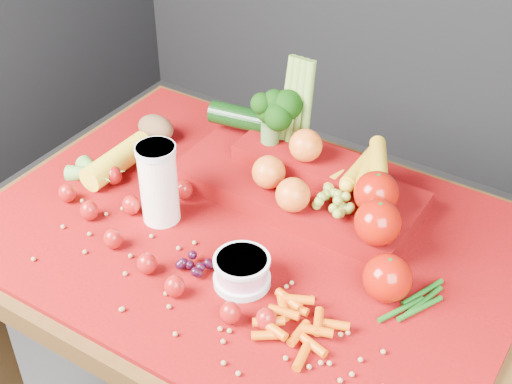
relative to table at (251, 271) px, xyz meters
The scene contains 12 objects.
table is the anchor object (origin of this frame).
red_cloth 0.10m from the table, ahead, with size 1.05×0.75×0.01m, color #74030A.
milk_glass 0.27m from the table, 162.04° to the right, with size 0.08×0.08×0.17m.
yogurt_bowl 0.20m from the table, 63.56° to the right, with size 0.11×0.11×0.06m.
strawberry_scatter 0.24m from the table, 137.80° to the right, with size 0.58×0.28×0.05m.
dark_grape_cluster 0.20m from the table, 100.22° to the right, with size 0.06×0.05×0.03m, color black, non-canonical shape.
soybean_scatter 0.23m from the table, 90.00° to the right, with size 0.84×0.24×0.01m, color olive, non-canonical shape.
corn_ear 0.40m from the table, behind, with size 0.18×0.23×0.06m.
potato 0.43m from the table, 155.77° to the left, with size 0.09×0.07×0.06m, color brown.
baby_carrot_pile 0.30m from the table, 40.39° to the right, with size 0.17×0.17×0.03m, color #C04A06, non-canonical shape.
green_bean_pile 0.38m from the table, ahead, with size 0.14×0.12×0.01m, color #144F12, non-canonical shape.
produce_mound 0.23m from the table, 70.73° to the left, with size 0.60×0.36×0.27m.
Camera 1 is at (0.59, -0.91, 1.68)m, focal length 50.00 mm.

